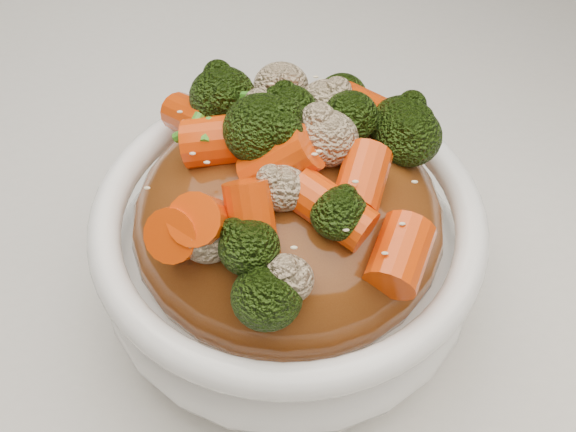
# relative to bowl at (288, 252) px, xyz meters

# --- Properties ---
(tablecloth) EXTENTS (1.20, 0.80, 0.04)m
(tablecloth) POSITION_rel_bowl_xyz_m (0.01, 0.02, -0.06)
(tablecloth) COLOR silver
(tablecloth) RESTS_ON dining_table
(bowl) EXTENTS (0.26, 0.26, 0.09)m
(bowl) POSITION_rel_bowl_xyz_m (0.00, 0.00, 0.00)
(bowl) COLOR white
(bowl) RESTS_ON tablecloth
(sauce_base) EXTENTS (0.20, 0.20, 0.10)m
(sauce_base) POSITION_rel_bowl_xyz_m (0.00, -0.00, 0.03)
(sauce_base) COLOR #623010
(sauce_base) RESTS_ON bowl
(carrots) EXTENTS (0.20, 0.20, 0.05)m
(carrots) POSITION_rel_bowl_xyz_m (0.00, -0.00, 0.10)
(carrots) COLOR #E14207
(carrots) RESTS_ON sauce_base
(broccoli) EXTENTS (0.20, 0.20, 0.05)m
(broccoli) POSITION_rel_bowl_xyz_m (0.00, -0.00, 0.09)
(broccoli) COLOR black
(broccoli) RESTS_ON sauce_base
(cauliflower) EXTENTS (0.20, 0.20, 0.04)m
(cauliflower) POSITION_rel_bowl_xyz_m (0.00, -0.00, 0.09)
(cauliflower) COLOR tan
(cauliflower) RESTS_ON sauce_base
(scallions) EXTENTS (0.15, 0.15, 0.02)m
(scallions) POSITION_rel_bowl_xyz_m (0.00, -0.00, 0.10)
(scallions) COLOR #38871F
(scallions) RESTS_ON sauce_base
(sesame_seeds) EXTENTS (0.18, 0.18, 0.01)m
(sesame_seeds) POSITION_rel_bowl_xyz_m (0.00, -0.00, 0.10)
(sesame_seeds) COLOR beige
(sesame_seeds) RESTS_ON sauce_base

